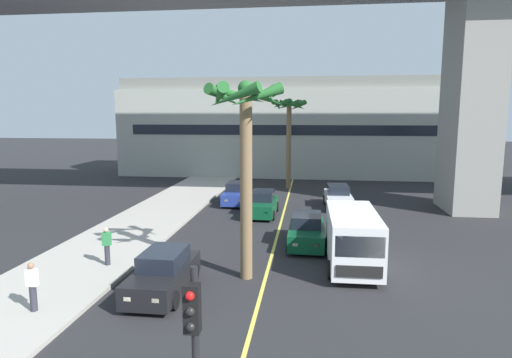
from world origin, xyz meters
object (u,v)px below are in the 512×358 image
at_px(palm_tree_mid_median, 289,117).
at_px(pedestrian_mid_block, 107,245).
at_px(car_queue_second, 338,197).
at_px(delivery_van, 352,237).
at_px(car_queue_fourth, 237,194).
at_px(car_queue_front, 306,231).
at_px(pedestrian_far_along, 32,286).
at_px(car_queue_third, 262,204).
at_px(palm_tree_near_median, 245,129).
at_px(car_queue_fifth, 163,274).

height_order(palm_tree_mid_median, pedestrian_mid_block, palm_tree_mid_median).
bearing_deg(pedestrian_mid_block, car_queue_second, 52.48).
xyz_separation_m(car_queue_second, delivery_van, (-0.13, -12.02, 0.57)).
relative_size(car_queue_second, car_queue_fourth, 1.00).
bearing_deg(car_queue_front, car_queue_fourth, 118.07).
bearing_deg(palm_tree_mid_median, pedestrian_far_along, -105.19).
bearing_deg(car_queue_third, palm_tree_mid_median, 83.92).
bearing_deg(car_queue_front, pedestrian_mid_block, -152.40).
distance_m(car_queue_second, palm_tree_near_median, 15.44).
bearing_deg(car_queue_third, pedestrian_far_along, -111.18).
height_order(car_queue_front, palm_tree_near_median, palm_tree_near_median).
xyz_separation_m(car_queue_fourth, pedestrian_far_along, (-3.57, -18.32, 0.28)).
bearing_deg(car_queue_front, palm_tree_mid_median, 96.03).
relative_size(car_queue_fifth, palm_tree_near_median, 0.53).
distance_m(car_queue_fourth, pedestrian_far_along, 18.66).
relative_size(car_queue_fifth, palm_tree_mid_median, 0.53).
bearing_deg(pedestrian_mid_block, car_queue_third, 62.77).
distance_m(car_queue_front, palm_tree_mid_median, 17.65).
distance_m(car_queue_second, pedestrian_mid_block, 17.04).
xyz_separation_m(car_queue_front, pedestrian_mid_block, (-8.29, -4.34, 0.28)).
bearing_deg(delivery_van, pedestrian_far_along, -150.91).
height_order(car_queue_second, palm_tree_near_median, palm_tree_near_median).
bearing_deg(car_queue_fourth, palm_tree_near_median, -79.07).
xyz_separation_m(delivery_van, palm_tree_near_median, (-4.31, -1.84, 4.60)).
relative_size(car_queue_third, car_queue_fifth, 1.01).
bearing_deg(car_queue_fourth, car_queue_third, -56.70).
xyz_separation_m(car_queue_second, pedestrian_mid_block, (-10.38, -13.52, 0.28)).
xyz_separation_m(palm_tree_near_median, pedestrian_far_along, (-6.32, -4.07, -4.89)).
bearing_deg(car_queue_fourth, pedestrian_mid_block, -102.94).
distance_m(pedestrian_mid_block, pedestrian_far_along, 4.43).
relative_size(car_queue_front, palm_tree_near_median, 0.53).
distance_m(car_queue_fourth, pedestrian_mid_block, 14.27).
bearing_deg(car_queue_second, car_queue_fourth, 176.93).
height_order(car_queue_fifth, delivery_van, delivery_van).
bearing_deg(delivery_van, palm_tree_near_median, -156.91).
xyz_separation_m(car_queue_third, car_queue_fourth, (-2.22, 3.38, 0.00)).
xyz_separation_m(palm_tree_near_median, palm_tree_mid_median, (0.59, 21.35, 0.33)).
bearing_deg(car_queue_fifth, car_queue_second, 65.36).
bearing_deg(palm_tree_near_median, car_queue_fourth, 100.93).
bearing_deg(palm_tree_near_median, pedestrian_far_along, -147.18).
bearing_deg(car_queue_fifth, car_queue_fourth, 89.99).
height_order(car_queue_fifth, pedestrian_far_along, pedestrian_far_along).
bearing_deg(car_queue_front, car_queue_fifth, -128.18).
relative_size(car_queue_second, pedestrian_far_along, 2.56).
height_order(car_queue_fourth, palm_tree_mid_median, palm_tree_mid_median).
bearing_deg(car_queue_front, pedestrian_far_along, -134.72).
distance_m(car_queue_third, palm_tree_mid_median, 11.90).
bearing_deg(pedestrian_far_along, car_queue_second, 59.05).
height_order(palm_tree_near_median, pedestrian_far_along, palm_tree_near_median).
xyz_separation_m(car_queue_second, car_queue_fifth, (-7.19, -15.67, 0.00)).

